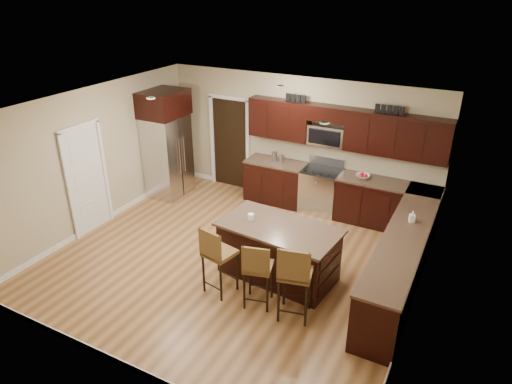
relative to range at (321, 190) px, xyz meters
The scene contains 23 objects.
floor 2.59m from the range, 105.51° to the right, with size 6.00×6.00×0.00m, color #9C6B3E.
ceiling 3.38m from the range, 105.51° to the right, with size 6.00×6.00×0.00m, color silver.
wall_back 1.15m from the range, 156.28° to the left, with size 6.00×6.00×0.00m, color tan.
wall_left 4.51m from the range, 146.33° to the right, with size 5.50×5.50×0.00m, color tan.
wall_right 3.49m from the range, 46.57° to the right, with size 5.50×5.50×0.00m, color tan.
base_cabinets 1.58m from the range, 39.46° to the right, with size 4.02×3.96×0.92m.
upper_cabinets 1.42m from the range, 20.23° to the left, with size 4.00×0.33×0.80m.
range is the anchor object (origin of this frame).
microwave 1.16m from the range, 90.00° to the left, with size 0.76×0.31×0.40m, color silver.
doorway 2.41m from the range, behind, with size 0.85×0.03×2.06m, color black.
pantry_door 4.61m from the range, 143.07° to the right, with size 0.03×0.80×2.04m, color white.
letter_decor 1.84m from the range, 31.31° to the left, with size 2.20×0.03×0.15m, color black, non-canonical shape.
island 2.51m from the range, 85.37° to the right, with size 2.01×1.20×0.92m.
stool_left 3.39m from the range, 97.37° to the right, with size 0.50×0.50×1.14m.
stool_mid 3.36m from the range, 85.58° to the right, with size 0.49×0.49×1.08m.
stool_right 3.47m from the range, 75.86° to the right, with size 0.54×0.54×1.22m.
refrigerator 3.47m from the range, 166.80° to the right, with size 0.79×0.96×2.35m.
floor_mat 0.99m from the range, 102.07° to the right, with size 0.92×0.62×0.01m, color brown.
fruit_bowl 0.96m from the range, ahead, with size 0.27×0.27×0.07m, color silver.
soap_bottle 2.51m from the range, 34.34° to the right, with size 0.09×0.09×0.19m, color #B2B2B2.
canister_tall 1.20m from the range, behind, with size 0.12×0.12×0.21m, color silver.
canister_short 1.06m from the range, behind, with size 0.11×0.11×0.17m, color silver.
island_jar 2.57m from the range, 96.78° to the right, with size 0.10×0.10×0.10m, color white.
Camera 1 is at (3.46, -5.75, 4.47)m, focal length 32.00 mm.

